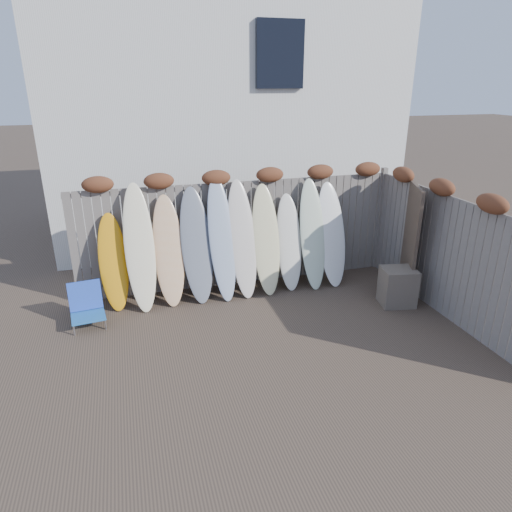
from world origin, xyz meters
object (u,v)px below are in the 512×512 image
object	(u,v)px
beach_chair	(87,306)
lattice_panel	(408,238)
wooden_crate	(398,287)
surfboard_0	(113,262)

from	to	relation	value
beach_chair	lattice_panel	distance (m)	5.72
wooden_crate	surfboard_0	bearing A→B (deg)	164.41
beach_chair	surfboard_0	bearing A→B (deg)	48.73
lattice_panel	surfboard_0	world-z (taller)	lattice_panel
beach_chair	lattice_panel	world-z (taller)	lattice_panel
beach_chair	wooden_crate	size ratio (longest dim) A/B	1.02
lattice_panel	surfboard_0	bearing A→B (deg)	-166.38
surfboard_0	beach_chair	bearing A→B (deg)	-133.38
beach_chair	wooden_crate	distance (m)	5.27
wooden_crate	beach_chair	bearing A→B (deg)	171.37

